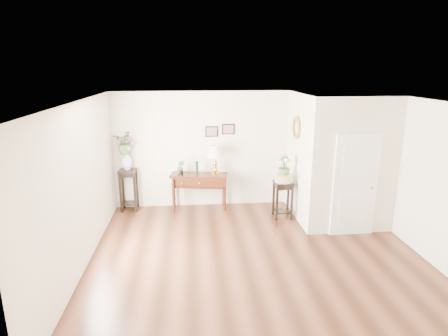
{
  "coord_description": "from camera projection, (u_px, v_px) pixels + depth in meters",
  "views": [
    {
      "loc": [
        -1.15,
        -6.08,
        3.34
      ],
      "look_at": [
        -0.48,
        1.3,
        1.33
      ],
      "focal_mm": 30.0,
      "sensor_mm": 36.0,
      "label": 1
    }
  ],
  "objects": [
    {
      "name": "art_print_right",
      "position": [
        228.0,
        129.0,
        8.92
      ],
      "size": [
        0.3,
        0.02,
        0.25
      ],
      "primitive_type": "cube",
      "color": "black",
      "rests_on": "wall_back"
    },
    {
      "name": "ceramic_bowl",
      "position": [
        284.0,
        178.0,
        8.36
      ],
      "size": [
        0.44,
        0.44,
        0.17
      ],
      "primitive_type": "cylinder",
      "rotation": [
        0.0,
        0.0,
        -0.14
      ],
      "color": "beige",
      "rests_on": "plant_stand_b"
    },
    {
      "name": "door",
      "position": [
        355.0,
        185.0,
        7.47
      ],
      "size": [
        0.9,
        0.05,
        2.1
      ],
      "primitive_type": "cube",
      "color": "white",
      "rests_on": "floor"
    },
    {
      "name": "wall_left",
      "position": [
        80.0,
        188.0,
        6.19
      ],
      "size": [
        0.02,
        5.5,
        2.8
      ],
      "primitive_type": "cube",
      "color": "#EEE1C9",
      "rests_on": "ground"
    },
    {
      "name": "wall_front",
      "position": [
        307.0,
        264.0,
        3.81
      ],
      "size": [
        6.0,
        0.02,
        2.8
      ],
      "primitive_type": "cube",
      "color": "#EEE1C9",
      "rests_on": "ground"
    },
    {
      "name": "lily_arrangement",
      "position": [
        125.0,
        141.0,
        8.61
      ],
      "size": [
        0.64,
        0.6,
        0.57
      ],
      "primitive_type": "imported",
      "rotation": [
        0.0,
        0.0,
        -0.35
      ],
      "color": "#427137",
      "rests_on": "porcelain_vase"
    },
    {
      "name": "partition",
      "position": [
        337.0,
        157.0,
        8.34
      ],
      "size": [
        1.8,
        1.95,
        2.8
      ],
      "primitive_type": "cube",
      "color": "#EEE1C9",
      "rests_on": "floor"
    },
    {
      "name": "ceiling",
      "position": [
        261.0,
        101.0,
        6.08
      ],
      "size": [
        6.0,
        5.5,
        0.02
      ],
      "primitive_type": "cube",
      "color": "white",
      "rests_on": "ground"
    },
    {
      "name": "potted_plant",
      "position": [
        181.0,
        168.0,
        8.77
      ],
      "size": [
        0.22,
        0.2,
        0.33
      ],
      "primitive_type": "imported",
      "rotation": [
        0.0,
        0.0,
        -0.32
      ],
      "color": "#427137",
      "rests_on": "console_table"
    },
    {
      "name": "floor",
      "position": [
        257.0,
        256.0,
        6.82
      ],
      "size": [
        6.0,
        5.5,
        0.02
      ],
      "primitive_type": "cube",
      "color": "brown",
      "rests_on": "ground"
    },
    {
      "name": "narcissus",
      "position": [
        284.0,
        166.0,
        8.29
      ],
      "size": [
        0.33,
        0.33,
        0.48
      ],
      "primitive_type": "imported",
      "rotation": [
        0.0,
        0.0,
        -0.28
      ],
      "color": "#427137",
      "rests_on": "ceramic_bowl"
    },
    {
      "name": "plant_stand_a",
      "position": [
        129.0,
        190.0,
        8.93
      ],
      "size": [
        0.41,
        0.41,
        1.0
      ],
      "primitive_type": "cube",
      "rotation": [
        0.0,
        0.0,
        -0.04
      ],
      "color": "black",
      "rests_on": "floor"
    },
    {
      "name": "wall_right",
      "position": [
        423.0,
        179.0,
        6.71
      ],
      "size": [
        0.02,
        5.5,
        2.8
      ],
      "primitive_type": "cube",
      "color": "#EEE1C9",
      "rests_on": "ground"
    },
    {
      "name": "porcelain_vase",
      "position": [
        127.0,
        160.0,
        8.73
      ],
      "size": [
        0.3,
        0.3,
        0.43
      ],
      "primitive_type": null,
      "rotation": [
        0.0,
        0.0,
        0.25
      ],
      "color": "white",
      "rests_on": "plant_stand_a"
    },
    {
      "name": "wall_back",
      "position": [
        238.0,
        149.0,
        9.09
      ],
      "size": [
        6.0,
        0.02,
        2.8
      ],
      "primitive_type": "cube",
      "color": "#EEE1C9",
      "rests_on": "ground"
    },
    {
      "name": "plant_stand_b",
      "position": [
        283.0,
        200.0,
        8.49
      ],
      "size": [
        0.42,
        0.42,
        0.85
      ],
      "primitive_type": "cube",
      "rotation": [
        0.0,
        0.0,
        0.05
      ],
      "color": "black",
      "rests_on": "floor"
    },
    {
      "name": "table_lamp",
      "position": [
        215.0,
        159.0,
        8.79
      ],
      "size": [
        0.47,
        0.47,
        0.69
      ],
      "primitive_type": "cube",
      "rotation": [
        0.0,
        0.0,
        -0.24
      ],
      "color": "gold",
      "rests_on": "console_table"
    },
    {
      "name": "wall_ornament",
      "position": [
        296.0,
        128.0,
        8.21
      ],
      "size": [
        0.07,
        0.51,
        0.51
      ],
      "primitive_type": "torus",
      "rotation": [
        0.0,
        1.57,
        0.0
      ],
      "color": "#B9943A",
      "rests_on": "partition"
    },
    {
      "name": "green_vase",
      "position": [
        197.0,
        167.0,
        8.8
      ],
      "size": [
        0.07,
        0.07,
        0.32
      ],
      "primitive_type": "cylinder",
      "rotation": [
        0.0,
        0.0,
        0.02
      ],
      "color": "black",
      "rests_on": "console_table"
    },
    {
      "name": "art_print_left",
      "position": [
        212.0,
        132.0,
        8.9
      ],
      "size": [
        0.3,
        0.02,
        0.25
      ],
      "primitive_type": "cube",
      "color": "black",
      "rests_on": "wall_back"
    },
    {
      "name": "console_table",
      "position": [
        199.0,
        192.0,
        8.96
      ],
      "size": [
        1.38,
        0.66,
        0.89
      ],
      "primitive_type": "cube",
      "rotation": [
        0.0,
        0.0,
        -0.17
      ],
      "color": "#361E0B",
      "rests_on": "floor"
    }
  ]
}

